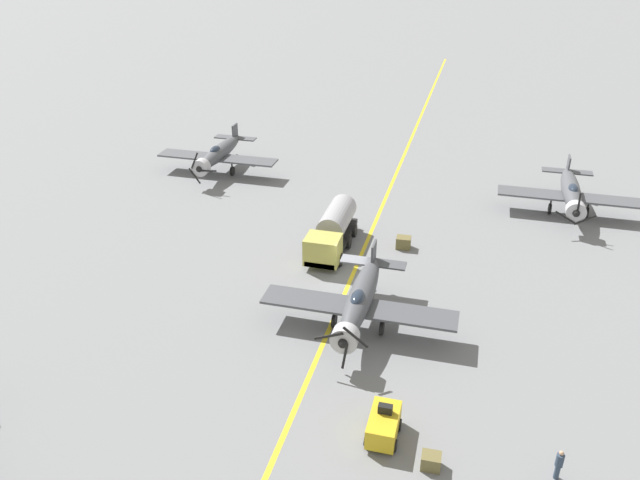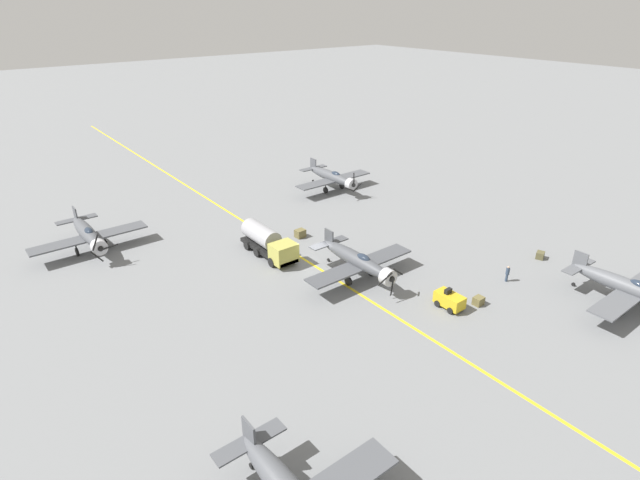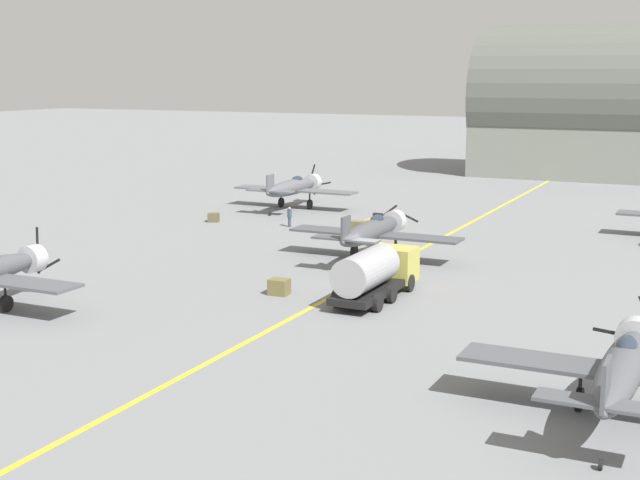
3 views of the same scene
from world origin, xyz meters
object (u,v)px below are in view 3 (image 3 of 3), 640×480
Objects in this scene: airplane_far_left at (294,187)px; supply_crate_mid_lane at (356,226)px; fuel_tanker at (375,272)px; supply_crate_by_tanker at (213,218)px; hangar at (636,111)px; supply_crate_outboard at (279,287)px; airplane_near_right at (623,368)px; airplane_mid_center at (373,231)px; ground_crew_walking at (290,216)px; tow_tractor at (379,225)px.

airplane_far_left is 12.93m from supply_crate_mid_lane.
fuel_tanker is (19.49, -27.97, -0.50)m from airplane_far_left.
hangar is (28.22, 49.47, 7.57)m from supply_crate_by_tanker.
supply_crate_mid_lane is at bearing 101.50° from supply_crate_outboard.
supply_crate_by_tanker is at bearing 130.45° from supply_crate_outboard.
airplane_far_left is at bearing 143.43° from airplane_near_right.
airplane_mid_center is 11.60m from supply_crate_mid_lane.
supply_crate_outboard is (16.94, -19.87, 0.08)m from supply_crate_by_tanker.
fuel_tanker is 7.27× the size of supply_crate_outboard.
fuel_tanker is 68.39m from hangar.
supply_crate_mid_lane is 0.02× the size of hangar.
airplane_mid_center is 20.14m from supply_crate_by_tanker.
ground_crew_walking is 5.70m from supply_crate_mid_lane.
hangar is at bearing 80.76° from supply_crate_outboard.
airplane_far_left is 53.16m from airplane_near_right.
supply_crate_mid_lane is at bearing 115.91° from fuel_tanker.
supply_crate_outboard is at bearing -163.98° from fuel_tanker.
fuel_tanker is 4.84× the size of ground_crew_walking.
hangar is at bearing 63.18° from airplane_far_left.
airplane_mid_center is 10.91× the size of supply_crate_outboard.
hangar is at bearing 95.99° from airplane_mid_center.
fuel_tanker reaches higher than supply_crate_mid_lane.
supply_crate_outboard reaches higher than supply_crate_by_tanker.
airplane_far_left is (-15.39, 18.26, 0.00)m from airplane_mid_center.
ground_crew_walking reaches higher than supply_crate_outboard.
airplane_mid_center reaches higher than fuel_tanker.
airplane_near_right is at bearing -40.66° from fuel_tanker.
tow_tractor is 2.85× the size of supply_crate_mid_lane.
supply_crate_by_tanker is at bearing -173.52° from supply_crate_mid_lane.
airplane_near_right is 1.50× the size of fuel_tanker.
hangar is at bearing 72.00° from supply_crate_mid_lane.
ground_crew_walking reaches higher than supply_crate_mid_lane.
airplane_near_right reaches higher than ground_crew_walking.
supply_crate_mid_lane is (5.61, 0.85, -0.52)m from ground_crew_walking.
airplane_mid_center reaches higher than supply_crate_by_tanker.
airplane_near_right is 0.33× the size of hangar.
airplane_far_left reaches higher than supply_crate_mid_lane.
hangar is (-8.76, 80.50, 5.94)m from airplane_near_right.
supply_crate_mid_lane is (-5.51, 10.08, -1.63)m from airplane_mid_center.
tow_tractor is 2.83m from supply_crate_mid_lane.
airplane_far_left reaches higher than ground_crew_walking.
supply_crate_mid_lane is (12.60, 1.43, 0.00)m from supply_crate_by_tanker.
airplane_mid_center is 11.39m from supply_crate_outboard.
airplane_far_left is 10.91× the size of supply_crate_outboard.
fuel_tanker is 22.02m from supply_crate_mid_lane.
supply_crate_by_tanker is at bearing 170.34° from airplane_mid_center.
ground_crew_walking is 0.04× the size of hangar.
airplane_mid_center is 10.55m from fuel_tanker.
hangar reaches higher than supply_crate_by_tanker.
tow_tractor is 2.36× the size of supply_crate_outboard.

